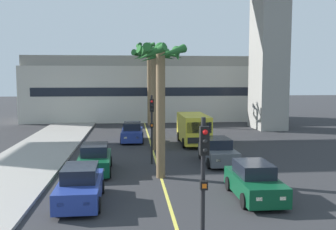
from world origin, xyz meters
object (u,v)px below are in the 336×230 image
object	(u,v)px
car_queue_fourth	(95,160)
palm_tree_near_median	(149,63)
traffic_light_median_far	(152,120)
car_queue_fifth	(254,182)
car_queue_second	(132,133)
car_queue_third	(218,152)
traffic_light_median_near	(204,173)
palm_tree_mid_median	(154,71)
palm_tree_far_median	(161,78)
car_queue_front	(80,186)
delivery_van	(193,128)

from	to	relation	value
car_queue_fourth	palm_tree_near_median	xyz separation A→B (m)	(4.07, 20.91, 6.12)
car_queue_fourth	traffic_light_median_far	distance (m)	4.19
traffic_light_median_far	car_queue_fifth	bearing A→B (deg)	-59.77
car_queue_second	car_queue_fifth	world-z (taller)	same
car_queue_third	car_queue_fifth	bearing A→B (deg)	-89.74
traffic_light_median_near	car_queue_third	bearing A→B (deg)	75.28
palm_tree_mid_median	palm_tree_far_median	world-z (taller)	palm_tree_mid_median
car_queue_fourth	palm_tree_far_median	bearing A→B (deg)	-22.08
traffic_light_median_far	palm_tree_near_median	bearing A→B (deg)	87.60
car_queue_third	traffic_light_median_near	xyz separation A→B (m)	(-3.39, -12.90, 1.99)
car_queue_fifth	palm_tree_near_median	size ratio (longest dim) A/B	0.45
palm_tree_near_median	palm_tree_far_median	world-z (taller)	palm_tree_near_median
car_queue_third	traffic_light_median_near	distance (m)	13.49
traffic_light_median_near	palm_tree_far_median	size ratio (longest dim) A/B	0.60
car_queue_front	palm_tree_near_median	world-z (taller)	palm_tree_near_median
car_queue_fourth	palm_tree_far_median	world-z (taller)	palm_tree_far_median
car_queue_third	traffic_light_median_near	world-z (taller)	traffic_light_median_near
car_queue_third	traffic_light_median_far	xyz separation A→B (m)	(-4.05, 0.13, 1.99)
car_queue_fourth	car_queue_fifth	xyz separation A→B (m)	(7.35, -5.29, 0.00)
car_queue_fifth	traffic_light_median_near	xyz separation A→B (m)	(-3.42, -6.03, 1.99)
car_queue_third	palm_tree_mid_median	distance (m)	7.81
car_queue_second	palm_tree_mid_median	xyz separation A→B (m)	(1.59, -3.95, 5.04)
traffic_light_median_near	car_queue_fifth	bearing A→B (deg)	60.46
car_queue_front	car_queue_second	size ratio (longest dim) A/B	0.99
palm_tree_near_median	palm_tree_mid_median	xyz separation A→B (m)	(-0.37, -14.58, -1.07)
car_queue_third	traffic_light_median_far	world-z (taller)	traffic_light_median_far
car_queue_fourth	delivery_van	bearing A→B (deg)	50.53
car_queue_third	palm_tree_near_median	bearing A→B (deg)	99.53
car_queue_third	delivery_van	world-z (taller)	delivery_van
car_queue_fourth	palm_tree_mid_median	distance (m)	8.90
palm_tree_mid_median	car_queue_fourth	bearing A→B (deg)	-120.33
traffic_light_median_near	palm_tree_mid_median	bearing A→B (deg)	90.73
traffic_light_median_far	palm_tree_far_median	world-z (taller)	palm_tree_far_median
car_queue_front	palm_tree_far_median	bearing A→B (deg)	45.70
traffic_light_median_near	palm_tree_mid_median	distance (m)	17.91
palm_tree_mid_median	palm_tree_near_median	bearing A→B (deg)	88.55
car_queue_third	palm_tree_far_median	xyz separation A→B (m)	(-3.75, -3.03, 4.51)
car_queue_fourth	palm_tree_mid_median	bearing A→B (deg)	59.67
delivery_van	traffic_light_median_far	world-z (taller)	traffic_light_median_far
car_queue_fourth	traffic_light_median_near	world-z (taller)	traffic_light_median_near
palm_tree_mid_median	car_queue_front	bearing A→B (deg)	-108.32
palm_tree_far_median	delivery_van	bearing A→B (deg)	71.18
car_queue_fourth	delivery_van	size ratio (longest dim) A/B	0.79
traffic_light_median_far	palm_tree_near_median	distance (m)	19.65
car_queue_third	car_queue_fifth	distance (m)	6.87
delivery_van	palm_tree_near_median	distance (m)	13.98
palm_tree_mid_median	car_queue_third	bearing A→B (deg)	-52.74
car_queue_front	palm_tree_near_median	bearing A→B (deg)	80.88
traffic_light_median_far	palm_tree_near_median	size ratio (longest dim) A/B	0.46
car_queue_front	car_queue_second	xyz separation A→B (m)	(2.23, 15.50, 0.00)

